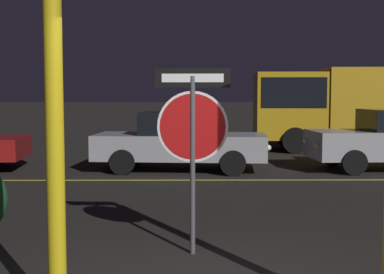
{
  "coord_description": "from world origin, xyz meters",
  "views": [
    {
      "loc": [
        -0.26,
        -4.65,
        1.89
      ],
      "look_at": [
        -0.18,
        4.32,
        1.18
      ],
      "focal_mm": 50.0,
      "sensor_mm": 36.0,
      "label": 1
    }
  ],
  "objects_px": {
    "stop_sign": "(193,126)",
    "yellow_pole_left": "(55,132)",
    "passing_car_2": "(180,142)",
    "delivery_truck": "(341,104)"
  },
  "relations": [
    {
      "from": "stop_sign",
      "to": "yellow_pole_left",
      "type": "height_order",
      "value": "yellow_pole_left"
    },
    {
      "from": "stop_sign",
      "to": "passing_car_2",
      "type": "relative_size",
      "value": 0.5
    },
    {
      "from": "stop_sign",
      "to": "delivery_truck",
      "type": "xyz_separation_m",
      "value": [
        5.13,
        11.77,
        0.05
      ]
    },
    {
      "from": "stop_sign",
      "to": "passing_car_2",
      "type": "distance_m",
      "value": 7.04
    },
    {
      "from": "yellow_pole_left",
      "to": "passing_car_2",
      "type": "xyz_separation_m",
      "value": [
        0.87,
        8.94,
        -0.87
      ]
    },
    {
      "from": "yellow_pole_left",
      "to": "delivery_truck",
      "type": "distance_m",
      "value": 15.08
    },
    {
      "from": "yellow_pole_left",
      "to": "delivery_truck",
      "type": "xyz_separation_m",
      "value": [
        6.26,
        13.72,
        -0.02
      ]
    },
    {
      "from": "yellow_pole_left",
      "to": "delivery_truck",
      "type": "height_order",
      "value": "yellow_pole_left"
    },
    {
      "from": "passing_car_2",
      "to": "stop_sign",
      "type": "bearing_deg",
      "value": 6.82
    },
    {
      "from": "yellow_pole_left",
      "to": "stop_sign",
      "type": "bearing_deg",
      "value": 60.04
    }
  ]
}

